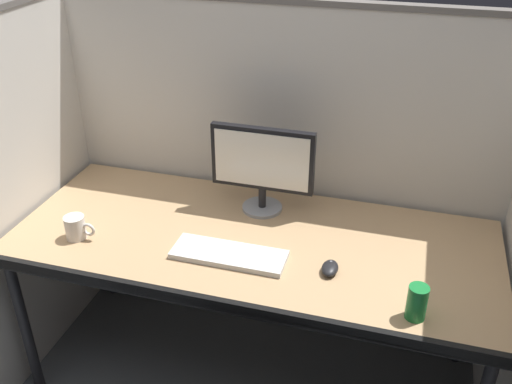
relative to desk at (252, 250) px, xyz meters
name	(u,v)px	position (x,y,z in m)	size (l,w,h in m)	color
cubicle_partition_rear	(280,176)	(0.00, 0.46, 0.10)	(2.21, 0.06, 1.57)	beige
cubicle_partition_left	(17,203)	(-0.99, -0.09, 0.10)	(0.06, 1.41, 1.57)	beige
desk	(252,250)	(0.00, 0.00, 0.00)	(1.90, 0.80, 0.74)	tan
monitor_center	(262,164)	(-0.02, 0.23, 0.27)	(0.43, 0.17, 0.37)	gray
keyboard_main	(229,255)	(-0.05, -0.14, 0.06)	(0.43, 0.15, 0.02)	silver
computer_mouse	(330,268)	(0.33, -0.12, 0.07)	(0.06, 0.10, 0.04)	black
coffee_mug	(76,227)	(-0.66, -0.18, 0.10)	(0.13, 0.08, 0.09)	silver
soda_can	(417,302)	(0.63, -0.28, 0.11)	(0.07, 0.07, 0.12)	#197233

